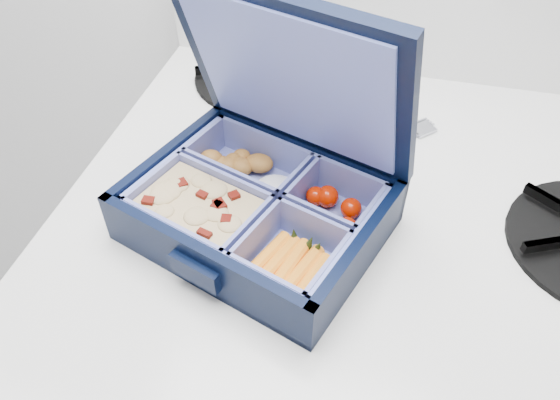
% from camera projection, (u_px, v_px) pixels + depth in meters
% --- Properties ---
extents(bento_box, '(0.26, 0.23, 0.05)m').
position_uv_depth(bento_box, '(257.00, 209.00, 0.50)').
color(bento_box, black).
rests_on(bento_box, stove).
extents(burner_grate_rear, '(0.22, 0.22, 0.02)m').
position_uv_depth(burner_grate_rear, '(259.00, 73.00, 0.70)').
color(burner_grate_rear, black).
rests_on(burner_grate_rear, stove).
extents(fork, '(0.13, 0.13, 0.01)m').
position_uv_depth(fork, '(370.00, 151.00, 0.60)').
color(fork, '#A1A3B0').
rests_on(fork, stove).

